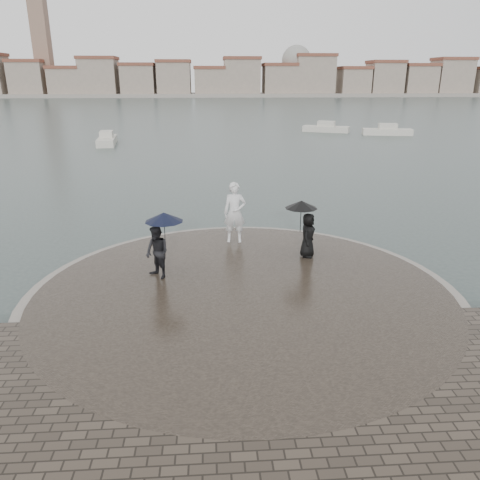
{
  "coord_description": "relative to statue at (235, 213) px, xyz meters",
  "views": [
    {
      "loc": [
        -0.91,
        -8.78,
        6.17
      ],
      "look_at": [
        0.0,
        4.8,
        1.45
      ],
      "focal_mm": 35.0,
      "sensor_mm": 36.0,
      "label": 1
    }
  ],
  "objects": [
    {
      "name": "statue",
      "position": [
        0.0,
        0.0,
        0.0
      ],
      "size": [
        0.86,
        0.6,
        2.25
      ],
      "primitive_type": "imported",
      "rotation": [
        0.0,
        0.0,
        -0.08
      ],
      "color": "silver",
      "rests_on": "quay_tip"
    },
    {
      "name": "visitor_left",
      "position": [
        -2.46,
        -3.16,
        0.04
      ],
      "size": [
        1.33,
        1.18,
        2.04
      ],
      "color": "black",
      "rests_on": "quay_tip"
    },
    {
      "name": "far_skyline",
      "position": [
        -6.3,
        152.91,
        4.13
      ],
      "size": [
        260.0,
        20.0,
        37.0
      ],
      "color": "gray",
      "rests_on": "ground"
    },
    {
      "name": "kerb_ring",
      "position": [
        -0.01,
        -4.3,
        -1.32
      ],
      "size": [
        12.5,
        12.5,
        0.32
      ],
      "primitive_type": "cylinder",
      "color": "gray",
      "rests_on": "ground"
    },
    {
      "name": "ground",
      "position": [
        -0.01,
        -7.8,
        -1.48
      ],
      "size": [
        400.0,
        400.0,
        0.0
      ],
      "primitive_type": "plane",
      "color": "#2B3835",
      "rests_on": "ground"
    },
    {
      "name": "boats",
      "position": [
        7.34,
        35.9,
        -1.11
      ],
      "size": [
        34.34,
        14.32,
        1.5
      ],
      "color": "beige",
      "rests_on": "ground"
    },
    {
      "name": "quay_tip",
      "position": [
        -0.01,
        -4.3,
        -1.3
      ],
      "size": [
        11.9,
        11.9,
        0.36
      ],
      "primitive_type": "cylinder",
      "color": "#2D261E",
      "rests_on": "ground"
    },
    {
      "name": "visitor_right",
      "position": [
        2.3,
        -1.67,
        0.02
      ],
      "size": [
        1.18,
        1.1,
        1.95
      ],
      "color": "black",
      "rests_on": "quay_tip"
    }
  ]
}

